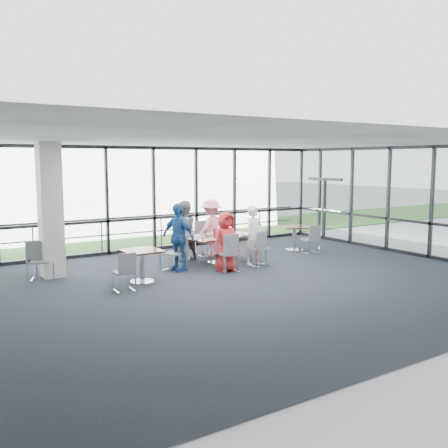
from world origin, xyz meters
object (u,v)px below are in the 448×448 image
chair_main_end (173,253)px  side_table_right (294,231)px  chair_spare_la (124,272)px  main_table (218,240)px  diner_near_left (226,242)px  diner_far_right (211,228)px  chair_main_fr (205,239)px  side_table_left (142,255)px  chair_spare_r (310,239)px  diner_end (178,237)px  chair_main_fl (183,245)px  chair_main_nl (227,253)px  diner_far_left (184,231)px  structural_column (50,210)px  chair_spare_lb (40,261)px  chair_main_nr (259,249)px  diner_near_right (254,236)px

chair_main_end → side_table_right: bearing=74.2°
side_table_right → chair_spare_la: chair_spare_la is taller
main_table → diner_near_left: diner_near_left is taller
diner_near_left → diner_far_right: (0.73, 1.91, 0.08)m
chair_main_fr → chair_spare_la: chair_main_fr is taller
side_table_left → chair_main_end: chair_main_end is taller
main_table → chair_spare_r: bearing=-15.7°
diner_end → chair_main_fl: diner_end is taller
chair_main_nl → chair_spare_la: 2.85m
diner_far_left → chair_main_end: (-0.83, -0.99, -0.39)m
structural_column → diner_near_left: bearing=-24.9°
side_table_right → chair_main_nl: size_ratio=1.01×
diner_end → chair_main_nl: 1.31m
chair_main_nl → chair_spare_lb: size_ratio=1.10×
side_table_left → chair_main_fl: bearing=41.7°
chair_main_end → chair_spare_lb: size_ratio=1.03×
main_table → diner_end: size_ratio=1.26×
main_table → diner_end: diner_end is taller
chair_main_fl → chair_spare_lb: bearing=-5.8°
diner_near_left → diner_far_left: (-0.25, 1.74, 0.08)m
diner_end → chair_main_nr: diner_end is taller
main_table → diner_far_right: size_ratio=1.30×
diner_far_right → chair_spare_la: bearing=16.9°
diner_near_left → chair_spare_lb: bearing=155.4°
side_table_left → chair_spare_la: chair_spare_la is taller
diner_near_right → diner_far_right: 1.70m
diner_far_left → diner_end: 1.24m
side_table_left → chair_spare_r: chair_spare_r is taller
chair_main_nl → chair_main_end: chair_main_nl is taller
structural_column → side_table_right: structural_column is taller
main_table → diner_far_left: bearing=119.1°
chair_spare_r → main_table: bearing=-174.9°
diner_far_right → chair_spare_r: 3.00m
diner_far_left → chair_main_fl: 0.44m
side_table_left → diner_end: diner_end is taller
diner_far_right → chair_main_fr: diner_far_right is taller
chair_main_fl → diner_far_left: bearing=66.6°
chair_main_end → chair_spare_r: chair_main_end is taller
diner_far_right → side_table_left: bearing=15.4°
diner_far_left → diner_end: diner_end is taller
diner_far_right → chair_spare_la: size_ratio=2.00×
chair_main_end → chair_spare_r: 4.53m
diner_end → chair_spare_lb: 3.31m
side_table_left → main_table: bearing=19.0°
chair_main_nr → diner_far_right: bearing=83.2°
diner_near_left → diner_far_left: bearing=94.7°
diner_near_left → main_table: bearing=65.1°
chair_main_fr → diner_end: bearing=38.2°
main_table → chair_main_end: bearing=178.1°
diner_far_left → chair_main_fr: diner_far_left is taller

